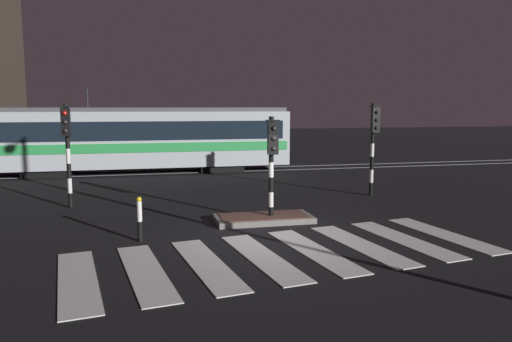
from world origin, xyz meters
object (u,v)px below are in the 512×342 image
object	(u,v)px
traffic_light_corner_far_left	(67,139)
tram	(137,138)
traffic_light_median_centre	(272,153)
bollard_island_edge	(140,219)
traffic_light_corner_far_right	(374,135)

from	to	relation	value
traffic_light_corner_far_left	tram	size ratio (longest dim) A/B	0.22
traffic_light_median_centre	tram	bearing A→B (deg)	107.91
traffic_light_median_centre	bollard_island_edge	bearing A→B (deg)	-162.12
traffic_light_median_centre	traffic_light_corner_far_right	world-z (taller)	traffic_light_corner_far_right
bollard_island_edge	traffic_light_corner_far_right	bearing A→B (deg)	27.38
tram	bollard_island_edge	distance (m)	12.95
traffic_light_corner_far_left	traffic_light_median_centre	xyz separation A→B (m)	(5.88, -3.36, -0.26)
traffic_light_median_centre	bollard_island_edge	xyz separation A→B (m)	(-3.66, -1.18, -1.42)
traffic_light_median_centre	traffic_light_corner_far_right	xyz separation A→B (m)	(4.69, 3.15, 0.26)
traffic_light_corner_far_right	tram	world-z (taller)	tram
tram	bollard_island_edge	world-z (taller)	tram
traffic_light_corner_far_right	bollard_island_edge	xyz separation A→B (m)	(-8.35, -4.32, -1.69)
traffic_light_median_centre	traffic_light_corner_far_right	distance (m)	5.66
bollard_island_edge	traffic_light_corner_far_left	bearing A→B (deg)	116.07
traffic_light_median_centre	bollard_island_edge	size ratio (longest dim) A/B	2.71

